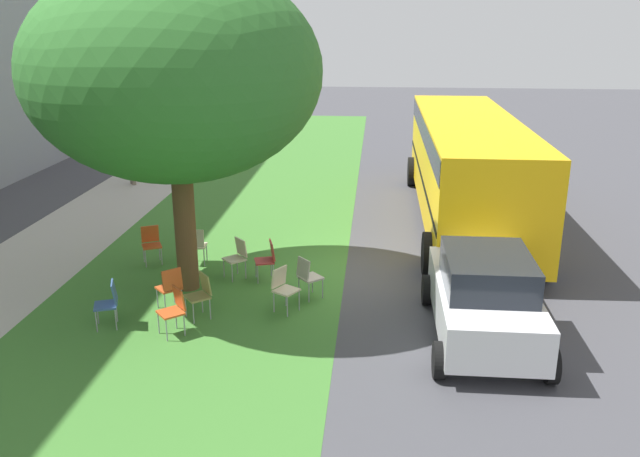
# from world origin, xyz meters

# --- Properties ---
(ground) EXTENTS (80.00, 80.00, 0.00)m
(ground) POSITION_xyz_m (0.00, 0.00, 0.00)
(ground) COLOR #424247
(grass_verge) EXTENTS (48.00, 6.00, 0.01)m
(grass_verge) POSITION_xyz_m (0.00, 3.20, 0.00)
(grass_verge) COLOR #3D752D
(grass_verge) RESTS_ON ground
(sidewalk_strip) EXTENTS (48.00, 2.80, 0.01)m
(sidewalk_strip) POSITION_xyz_m (0.00, 7.60, 0.00)
(sidewalk_strip) COLOR #ADA89E
(sidewalk_strip) RESTS_ON ground
(street_tree) EXTENTS (5.69, 5.69, 6.58)m
(street_tree) POSITION_xyz_m (-0.98, 3.46, 4.46)
(street_tree) COLOR brown
(street_tree) RESTS_ON ground
(chair_0) EXTENTS (0.53, 0.53, 0.88)m
(chair_0) POSITION_xyz_m (-2.89, 4.40, 0.52)
(chair_0) COLOR #335184
(chair_0) RESTS_ON ground
(chair_1) EXTENTS (0.56, 0.55, 0.88)m
(chair_1) POSITION_xyz_m (0.39, 4.72, 0.52)
(chair_1) COLOR #C64C1E
(chair_1) RESTS_ON ground
(chair_2) EXTENTS (0.45, 0.45, 0.88)m
(chair_2) POSITION_xyz_m (0.35, 3.64, 0.52)
(chair_2) COLOR beige
(chair_2) RESTS_ON ground
(chair_3) EXTENTS (0.52, 0.52, 0.88)m
(chair_3) POSITION_xyz_m (-0.39, 1.87, 0.52)
(chair_3) COLOR #B7332D
(chair_3) RESTS_ON ground
(chair_4) EXTENTS (0.59, 0.59, 0.88)m
(chair_4) POSITION_xyz_m (-0.31, 2.55, 0.52)
(chair_4) COLOR beige
(chair_4) RESTS_ON ground
(chair_5) EXTENTS (0.57, 0.58, 0.88)m
(chair_5) POSITION_xyz_m (-1.92, 1.30, 0.52)
(chair_5) COLOR beige
(chair_5) RESTS_ON ground
(chair_6) EXTENTS (0.59, 0.59, 0.88)m
(chair_6) POSITION_xyz_m (-1.30, 0.90, 0.52)
(chair_6) COLOR #ADA393
(chair_6) RESTS_ON ground
(chair_7) EXTENTS (0.58, 0.59, 0.88)m
(chair_7) POSITION_xyz_m (-2.35, 2.83, 0.52)
(chair_7) COLOR olive
(chair_7) RESTS_ON ground
(chair_8) EXTENTS (0.59, 0.59, 0.88)m
(chair_8) POSITION_xyz_m (-2.08, 3.50, 0.52)
(chair_8) COLOR #C64C1E
(chair_8) RESTS_ON ground
(chair_9) EXTENTS (0.59, 0.59, 0.88)m
(chair_9) POSITION_xyz_m (-3.06, 3.12, 0.52)
(chair_9) COLOR #C64C1E
(chair_9) RESTS_ON ground
(parked_car) EXTENTS (3.70, 1.92, 1.65)m
(parked_car) POSITION_xyz_m (-2.79, -2.37, 0.84)
(parked_car) COLOR silver
(parked_car) RESTS_ON ground
(school_bus) EXTENTS (10.40, 2.80, 2.88)m
(school_bus) POSITION_xyz_m (4.27, -2.90, 1.76)
(school_bus) COLOR yellow
(school_bus) RESTS_ON ground
(pedestrian_0) EXTENTS (0.41, 0.38, 1.69)m
(pedestrian_0) POSITION_xyz_m (7.58, 7.84, 0.93)
(pedestrian_0) COLOR #726659
(pedestrian_0) RESTS_ON ground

